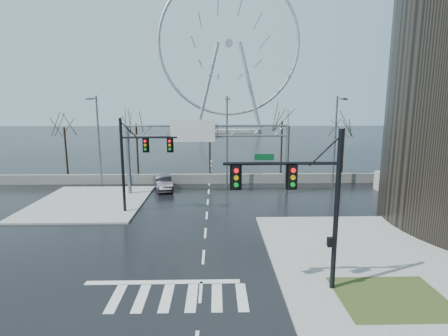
{
  "coord_description": "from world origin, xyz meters",
  "views": [
    {
      "loc": [
        0.78,
        -19.81,
        9.09
      ],
      "look_at": [
        1.43,
        8.01,
        4.0
      ],
      "focal_mm": 28.0,
      "sensor_mm": 36.0,
      "label": 1
    }
  ],
  "objects_px": {
    "signal_mast_near": "(309,196)",
    "ferris_wheel": "(229,49)",
    "car": "(163,183)",
    "sign_gantry": "(204,144)",
    "signal_mast_far": "(136,156)"
  },
  "relations": [
    {
      "from": "ferris_wheel",
      "to": "car",
      "type": "xyz_separation_m",
      "value": [
        -9.92,
        -78.0,
        -25.36
      ]
    },
    {
      "from": "ferris_wheel",
      "to": "car",
      "type": "bearing_deg",
      "value": -97.25
    },
    {
      "from": "signal_mast_far",
      "to": "car",
      "type": "relative_size",
      "value": 1.71
    },
    {
      "from": "ferris_wheel",
      "to": "signal_mast_near",
      "type": "bearing_deg",
      "value": -89.92
    },
    {
      "from": "signal_mast_near",
      "to": "ferris_wheel",
      "type": "xyz_separation_m",
      "value": [
        -0.14,
        99.04,
        21.26
      ]
    },
    {
      "from": "sign_gantry",
      "to": "ferris_wheel",
      "type": "relative_size",
      "value": 0.32
    },
    {
      "from": "car",
      "to": "signal_mast_near",
      "type": "bearing_deg",
      "value": -80.13
    },
    {
      "from": "signal_mast_near",
      "to": "sign_gantry",
      "type": "height_order",
      "value": "signal_mast_near"
    },
    {
      "from": "ferris_wheel",
      "to": "sign_gantry",
      "type": "bearing_deg",
      "value": -93.84
    },
    {
      "from": "signal_mast_far",
      "to": "car",
      "type": "height_order",
      "value": "signal_mast_far"
    },
    {
      "from": "car",
      "to": "signal_mast_far",
      "type": "bearing_deg",
      "value": -112.41
    },
    {
      "from": "signal_mast_near",
      "to": "car",
      "type": "distance_m",
      "value": 23.68
    },
    {
      "from": "sign_gantry",
      "to": "signal_mast_near",
      "type": "bearing_deg",
      "value": -73.81
    },
    {
      "from": "car",
      "to": "ferris_wheel",
      "type": "bearing_deg",
      "value": 67.07
    },
    {
      "from": "signal_mast_near",
      "to": "sign_gantry",
      "type": "distance_m",
      "value": 19.79
    }
  ]
}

